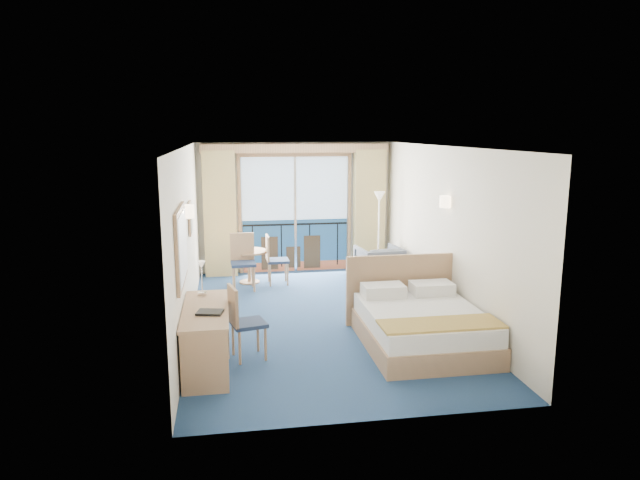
{
  "coord_description": "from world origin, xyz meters",
  "views": [
    {
      "loc": [
        -1.41,
        -8.49,
        2.94
      ],
      "look_at": [
        0.03,
        0.2,
        1.24
      ],
      "focal_mm": 32.0,
      "sensor_mm": 36.0,
      "label": 1
    }
  ],
  "objects_px": {
    "round_table": "(249,258)",
    "table_chair_b": "(243,258)",
    "floor_lamp": "(379,213)",
    "desk": "(205,347)",
    "desk_chair": "(242,318)",
    "bed": "(421,324)",
    "armchair": "(379,265)",
    "nightstand": "(429,298)",
    "table_chair_a": "(273,257)"
  },
  "relations": [
    {
      "from": "round_table",
      "to": "table_chair_b",
      "type": "height_order",
      "value": "table_chair_b"
    },
    {
      "from": "floor_lamp",
      "to": "desk",
      "type": "bearing_deg",
      "value": -126.43
    },
    {
      "from": "floor_lamp",
      "to": "desk_chair",
      "type": "bearing_deg",
      "value": -126.46
    },
    {
      "from": "desk_chair",
      "to": "floor_lamp",
      "type": "bearing_deg",
      "value": -49.9
    },
    {
      "from": "bed",
      "to": "armchair",
      "type": "height_order",
      "value": "bed"
    },
    {
      "from": "armchair",
      "to": "desk_chair",
      "type": "relative_size",
      "value": 0.82
    },
    {
      "from": "desk",
      "to": "round_table",
      "type": "relative_size",
      "value": 2.3
    },
    {
      "from": "bed",
      "to": "floor_lamp",
      "type": "distance_m",
      "value": 3.93
    },
    {
      "from": "nightstand",
      "to": "desk",
      "type": "bearing_deg",
      "value": -150.77
    },
    {
      "from": "armchair",
      "to": "floor_lamp",
      "type": "bearing_deg",
      "value": -110.74
    },
    {
      "from": "armchair",
      "to": "round_table",
      "type": "height_order",
      "value": "armchair"
    },
    {
      "from": "floor_lamp",
      "to": "desk_chair",
      "type": "xyz_separation_m",
      "value": [
        -2.86,
        -3.87,
        -0.76
      ]
    },
    {
      "from": "nightstand",
      "to": "armchair",
      "type": "relative_size",
      "value": 0.71
    },
    {
      "from": "table_chair_b",
      "to": "desk",
      "type": "bearing_deg",
      "value": -100.18
    },
    {
      "from": "armchair",
      "to": "floor_lamp",
      "type": "xyz_separation_m",
      "value": [
        0.13,
        0.51,
        0.94
      ]
    },
    {
      "from": "armchair",
      "to": "round_table",
      "type": "xyz_separation_m",
      "value": [
        -2.49,
        0.44,
        0.12
      ]
    },
    {
      "from": "bed",
      "to": "round_table",
      "type": "xyz_separation_m",
      "value": [
        -2.21,
        3.71,
        0.18
      ]
    },
    {
      "from": "bed",
      "to": "desk_chair",
      "type": "distance_m",
      "value": 2.47
    },
    {
      "from": "bed",
      "to": "table_chair_b",
      "type": "distance_m",
      "value": 4.05
    },
    {
      "from": "floor_lamp",
      "to": "nightstand",
      "type": "bearing_deg",
      "value": -86.47
    },
    {
      "from": "desk_chair",
      "to": "round_table",
      "type": "distance_m",
      "value": 3.81
    },
    {
      "from": "bed",
      "to": "nightstand",
      "type": "bearing_deg",
      "value": 65.38
    },
    {
      "from": "bed",
      "to": "table_chair_a",
      "type": "xyz_separation_m",
      "value": [
        -1.74,
        3.53,
        0.24
      ]
    },
    {
      "from": "table_chair_a",
      "to": "table_chair_b",
      "type": "height_order",
      "value": "table_chair_b"
    },
    {
      "from": "table_chair_a",
      "to": "table_chair_b",
      "type": "distance_m",
      "value": 0.64
    },
    {
      "from": "floor_lamp",
      "to": "table_chair_a",
      "type": "distance_m",
      "value": 2.3
    },
    {
      "from": "table_chair_b",
      "to": "desk_chair",
      "type": "bearing_deg",
      "value": -94.09
    },
    {
      "from": "desk",
      "to": "table_chair_a",
      "type": "bearing_deg",
      "value": 74.71
    },
    {
      "from": "bed",
      "to": "table_chair_b",
      "type": "height_order",
      "value": "bed"
    },
    {
      "from": "desk_chair",
      "to": "table_chair_a",
      "type": "distance_m",
      "value": 3.69
    },
    {
      "from": "armchair",
      "to": "desk_chair",
      "type": "bearing_deg",
      "value": 43.8
    },
    {
      "from": "nightstand",
      "to": "table_chair_a",
      "type": "xyz_separation_m",
      "value": [
        -2.31,
        2.3,
        0.25
      ]
    },
    {
      "from": "bed",
      "to": "round_table",
      "type": "distance_m",
      "value": 4.32
    },
    {
      "from": "desk",
      "to": "desk_chair",
      "type": "distance_m",
      "value": 0.77
    },
    {
      "from": "desk",
      "to": "desk_chair",
      "type": "xyz_separation_m",
      "value": [
        0.45,
        0.61,
        0.13
      ]
    },
    {
      "from": "desk",
      "to": "table_chair_b",
      "type": "bearing_deg",
      "value": 81.96
    },
    {
      "from": "armchair",
      "to": "bed",
      "type": "bearing_deg",
      "value": 78.0
    },
    {
      "from": "nightstand",
      "to": "table_chair_b",
      "type": "height_order",
      "value": "table_chair_b"
    },
    {
      "from": "armchair",
      "to": "nightstand",
      "type": "bearing_deg",
      "value": 90.87
    },
    {
      "from": "nightstand",
      "to": "armchair",
      "type": "xyz_separation_m",
      "value": [
        -0.28,
        2.03,
        0.08
      ]
    },
    {
      "from": "armchair",
      "to": "desk",
      "type": "height_order",
      "value": "desk"
    },
    {
      "from": "table_chair_a",
      "to": "desk",
      "type": "bearing_deg",
      "value": 164.18
    },
    {
      "from": "table_chair_a",
      "to": "desk_chair",
      "type": "bearing_deg",
      "value": 168.4
    },
    {
      "from": "nightstand",
      "to": "table_chair_a",
      "type": "bearing_deg",
      "value": 135.16
    },
    {
      "from": "floor_lamp",
      "to": "table_chair_a",
      "type": "xyz_separation_m",
      "value": [
        -2.15,
        -0.25,
        -0.77
      ]
    },
    {
      "from": "table_chair_b",
      "to": "table_chair_a",
      "type": "bearing_deg",
      "value": 19.37
    },
    {
      "from": "armchair",
      "to": "table_chair_a",
      "type": "xyz_separation_m",
      "value": [
        -2.03,
        0.27,
        0.17
      ]
    },
    {
      "from": "nightstand",
      "to": "table_chair_b",
      "type": "bearing_deg",
      "value": 144.59
    },
    {
      "from": "nightstand",
      "to": "armchair",
      "type": "height_order",
      "value": "armchair"
    },
    {
      "from": "table_chair_a",
      "to": "table_chair_b",
      "type": "xyz_separation_m",
      "value": [
        -0.59,
        -0.23,
        0.05
      ]
    }
  ]
}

